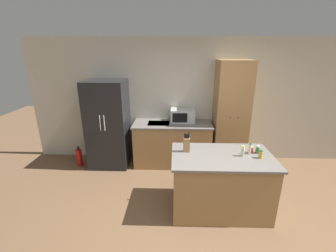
# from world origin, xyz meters

# --- Properties ---
(ground_plane) EXTENTS (14.00, 14.00, 0.00)m
(ground_plane) POSITION_xyz_m (0.00, 0.00, 0.00)
(ground_plane) COLOR brown
(wall_back) EXTENTS (7.20, 0.06, 2.60)m
(wall_back) POSITION_xyz_m (0.00, 2.33, 1.30)
(wall_back) COLOR beige
(wall_back) RESTS_ON ground_plane
(refrigerator) EXTENTS (0.79, 0.74, 1.79)m
(refrigerator) POSITION_xyz_m (-1.87, 1.94, 0.89)
(refrigerator) COLOR black
(refrigerator) RESTS_ON ground_plane
(back_counter) EXTENTS (1.61, 0.68, 0.91)m
(back_counter) POSITION_xyz_m (-0.55, 1.98, 0.46)
(back_counter) COLOR #9E7547
(back_counter) RESTS_ON ground_plane
(pantry_cabinet) EXTENTS (0.65, 0.61, 2.17)m
(pantry_cabinet) POSITION_xyz_m (0.63, 2.01, 1.09)
(pantry_cabinet) COLOR #9E7547
(pantry_cabinet) RESTS_ON ground_plane
(kitchen_island) EXTENTS (1.46, 0.90, 0.90)m
(kitchen_island) POSITION_xyz_m (0.20, 0.55, 0.45)
(kitchen_island) COLOR #9E7547
(kitchen_island) RESTS_ON ground_plane
(microwave) EXTENTS (0.50, 0.35, 0.27)m
(microwave) POSITION_xyz_m (-0.34, 2.10, 1.05)
(microwave) COLOR #B2B5B7
(microwave) RESTS_ON back_counter
(knife_block) EXTENTS (0.09, 0.07, 0.31)m
(knife_block) POSITION_xyz_m (-0.32, 0.66, 1.02)
(knife_block) COLOR #9E7547
(knife_block) RESTS_ON kitchen_island
(spice_bottle_tall_dark) EXTENTS (0.05, 0.05, 0.10)m
(spice_bottle_tall_dark) POSITION_xyz_m (0.64, 0.65, 0.95)
(spice_bottle_tall_dark) COLOR #B2281E
(spice_bottle_tall_dark) RESTS_ON kitchen_island
(spice_bottle_short_red) EXTENTS (0.04, 0.04, 0.16)m
(spice_bottle_short_red) POSITION_xyz_m (0.48, 0.53, 0.98)
(spice_bottle_short_red) COLOR beige
(spice_bottle_short_red) RESTS_ON kitchen_island
(spice_bottle_amber_oil) EXTENTS (0.05, 0.05, 0.12)m
(spice_bottle_amber_oil) POSITION_xyz_m (0.71, 0.48, 0.96)
(spice_bottle_amber_oil) COLOR gold
(spice_bottle_amber_oil) RESTS_ON kitchen_island
(spice_bottle_green_herb) EXTENTS (0.04, 0.04, 0.17)m
(spice_bottle_green_herb) POSITION_xyz_m (0.60, 0.61, 0.98)
(spice_bottle_green_herb) COLOR beige
(spice_bottle_green_herb) RESTS_ON kitchen_island
(spice_bottle_pale_salt) EXTENTS (0.06, 0.06, 0.12)m
(spice_bottle_pale_salt) POSITION_xyz_m (0.72, 0.64, 0.96)
(spice_bottle_pale_salt) COLOR #337033
(spice_bottle_pale_salt) RESTS_ON kitchen_island
(fire_extinguisher) EXTENTS (0.11, 0.11, 0.43)m
(fire_extinguisher) POSITION_xyz_m (-2.51, 1.82, 0.19)
(fire_extinguisher) COLOR red
(fire_extinguisher) RESTS_ON ground_plane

